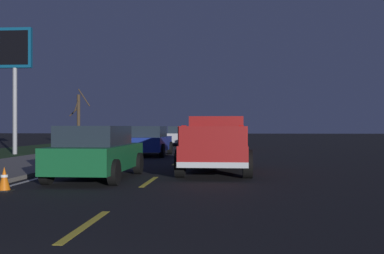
# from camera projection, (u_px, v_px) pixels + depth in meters

# --- Properties ---
(ground) EXTENTS (144.00, 144.00, 0.00)m
(ground) POSITION_uv_depth(u_px,v_px,m) (195.00, 150.00, 29.89)
(ground) COLOR black
(sidewalk_shoulder) EXTENTS (108.00, 4.00, 0.12)m
(sidewalk_shoulder) POSITION_uv_depth(u_px,v_px,m) (106.00, 149.00, 30.34)
(sidewalk_shoulder) COLOR slate
(sidewalk_shoulder) RESTS_ON ground
(grass_verge) EXTENTS (108.00, 6.00, 0.01)m
(grass_verge) POSITION_uv_depth(u_px,v_px,m) (31.00, 150.00, 30.74)
(grass_verge) COLOR #1E3819
(grass_verge) RESTS_ON ground
(lane_markings) EXTENTS (108.00, 3.54, 0.01)m
(lane_markings) POSITION_uv_depth(u_px,v_px,m) (159.00, 149.00, 31.99)
(lane_markings) COLOR yellow
(lane_markings) RESTS_ON ground
(pickup_truck) EXTENTS (5.44, 2.31, 1.87)m
(pickup_truck) POSITION_uv_depth(u_px,v_px,m) (216.00, 144.00, 16.08)
(pickup_truck) COLOR maroon
(pickup_truck) RESTS_ON ground
(sedan_red) EXTENTS (4.43, 2.08, 1.54)m
(sedan_red) POSITION_uv_depth(u_px,v_px,m) (223.00, 137.00, 31.90)
(sedan_red) COLOR maroon
(sedan_red) RESTS_ON ground
(sedan_silver) EXTENTS (4.44, 2.09, 1.54)m
(sedan_silver) POSITION_uv_depth(u_px,v_px,m) (179.00, 136.00, 38.30)
(sedan_silver) COLOR #B2B5BA
(sedan_silver) RESTS_ON ground
(sedan_blue) EXTENTS (4.41, 2.04, 1.54)m
(sedan_blue) POSITION_uv_depth(u_px,v_px,m) (149.00, 141.00, 24.55)
(sedan_blue) COLOR navy
(sedan_blue) RESTS_ON ground
(sedan_green) EXTENTS (4.43, 2.07, 1.54)m
(sedan_green) POSITION_uv_depth(u_px,v_px,m) (97.00, 152.00, 13.65)
(sedan_green) COLOR #14592D
(sedan_green) RESTS_ON ground
(gas_price_sign) EXTENTS (0.27, 1.90, 6.93)m
(gas_price_sign) POSITION_uv_depth(u_px,v_px,m) (15.00, 59.00, 25.81)
(gas_price_sign) COLOR #99999E
(gas_price_sign) RESTS_ON ground
(bare_tree_far) EXTENTS (2.03, 1.90, 4.71)m
(bare_tree_far) POSITION_uv_depth(u_px,v_px,m) (79.00, 117.00, 39.90)
(bare_tree_far) COLOR #423323
(bare_tree_far) RESTS_ON ground
(traffic_cone_near) EXTENTS (0.36, 0.36, 0.58)m
(traffic_cone_near) POSITION_uv_depth(u_px,v_px,m) (4.00, 179.00, 11.08)
(traffic_cone_near) COLOR black
(traffic_cone_near) RESTS_ON ground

